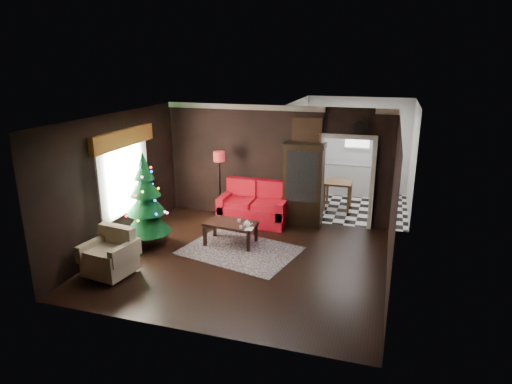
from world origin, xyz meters
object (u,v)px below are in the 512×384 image
(loveseat, at_px, (254,203))
(floor_lamp, at_px, (220,187))
(curio_cabinet, at_px, (304,187))
(wall_clock, at_px, (360,127))
(teapot, at_px, (247,224))
(coffee_table, at_px, (231,233))
(armchair, at_px, (109,252))
(kitchen_table, at_px, (338,195))
(christmas_tree, at_px, (146,199))

(loveseat, xyz_separation_m, floor_lamp, (-0.87, -0.03, 0.33))
(floor_lamp, bearing_deg, curio_cabinet, 6.98)
(floor_lamp, distance_m, wall_clock, 3.60)
(teapot, bearing_deg, coffee_table, 158.23)
(floor_lamp, xyz_separation_m, wall_clock, (3.22, 0.43, 1.55))
(loveseat, height_order, curio_cabinet, curio_cabinet)
(armchair, height_order, wall_clock, wall_clock)
(kitchen_table, bearing_deg, loveseat, -137.49)
(loveseat, bearing_deg, curio_cabinet, 10.83)
(curio_cabinet, distance_m, christmas_tree, 3.63)
(christmas_tree, distance_m, armchair, 1.52)
(floor_lamp, bearing_deg, christmas_tree, -114.35)
(wall_clock, distance_m, kitchen_table, 2.43)
(curio_cabinet, distance_m, teapot, 1.98)
(wall_clock, bearing_deg, coffee_table, -144.08)
(kitchen_table, bearing_deg, armchair, -125.03)
(floor_lamp, xyz_separation_m, kitchen_table, (2.67, 1.68, -0.45))
(coffee_table, height_order, kitchen_table, kitchen_table)
(christmas_tree, bearing_deg, floor_lamp, 65.65)
(loveseat, bearing_deg, christmas_tree, -131.58)
(christmas_tree, height_order, kitchen_table, christmas_tree)
(curio_cabinet, distance_m, floor_lamp, 2.04)
(loveseat, relative_size, armchair, 2.09)
(curio_cabinet, relative_size, coffee_table, 1.79)
(wall_clock, relative_size, kitchen_table, 0.43)
(teapot, distance_m, wall_clock, 3.34)
(loveseat, height_order, wall_clock, wall_clock)
(teapot, bearing_deg, kitchen_table, 65.23)
(christmas_tree, xyz_separation_m, teapot, (2.07, 0.43, -0.48))
(loveseat, xyz_separation_m, curio_cabinet, (1.15, 0.22, 0.45))
(loveseat, bearing_deg, armchair, -117.01)
(loveseat, relative_size, teapot, 10.38)
(armchair, xyz_separation_m, kitchen_table, (3.52, 5.02, -0.08))
(christmas_tree, relative_size, coffee_table, 1.76)
(curio_cabinet, xyz_separation_m, teapot, (-0.82, -1.76, -0.38))
(teapot, bearing_deg, floor_lamp, 128.28)
(loveseat, relative_size, coffee_table, 1.60)
(curio_cabinet, bearing_deg, loveseat, -169.17)
(floor_lamp, distance_m, coffee_table, 1.66)
(christmas_tree, bearing_deg, curio_cabinet, 37.08)
(teapot, relative_size, kitchen_table, 0.22)
(loveseat, height_order, teapot, loveseat)
(curio_cabinet, relative_size, christmas_tree, 1.02)
(teapot, bearing_deg, armchair, -138.23)
(floor_lamp, bearing_deg, coffee_table, -60.17)
(christmas_tree, xyz_separation_m, armchair, (0.03, -1.40, -0.59))
(kitchen_table, bearing_deg, wall_clock, -66.25)
(loveseat, xyz_separation_m, wall_clock, (2.35, 0.40, 1.88))
(coffee_table, distance_m, teapot, 0.56)
(wall_clock, bearing_deg, loveseat, -170.34)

